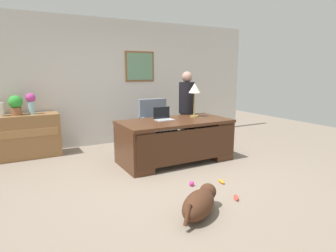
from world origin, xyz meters
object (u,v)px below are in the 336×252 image
object	(u,v)px
vase_empty	(0,110)
dog_toy_bone	(236,197)
armchair	(156,127)
vase_with_flowers	(31,102)
desk	(176,139)
laptop	(163,117)
desk_lamp	(195,90)
dog_toy_plush	(221,181)
dog_toy_ball	(192,184)
credenza	(14,137)
dog_lying	(200,203)
person_standing	(187,110)
potted_plant	(16,104)

from	to	relation	value
vase_empty	dog_toy_bone	xyz separation A→B (m)	(2.60, -3.28, -0.91)
armchair	vase_with_flowers	bearing A→B (deg)	162.26
desk	vase_with_flowers	distance (m)	2.77
laptop	desk_lamp	world-z (taller)	desk_lamp
vase_with_flowers	dog_toy_plush	bearing A→B (deg)	-50.76
dog_toy_ball	desk_lamp	bearing A→B (deg)	55.28
vase_with_flowers	desk	bearing A→B (deg)	-35.56
dog_toy_plush	desk	bearing A→B (deg)	93.28
dog_toy_ball	dog_toy_plush	size ratio (longest dim) A/B	0.49
credenza	dog_lying	size ratio (longest dim) A/B	2.31
vase_empty	dog_toy_ball	size ratio (longest dim) A/B	3.27
person_standing	laptop	bearing A→B (deg)	-150.64
vase_with_flowers	dog_toy_bone	size ratio (longest dim) A/B	2.39
laptop	credenza	bearing A→B (deg)	149.20
laptop	vase_empty	distance (m)	2.90
person_standing	desk_lamp	bearing A→B (deg)	-103.82
armchair	laptop	world-z (taller)	armchair
laptop	vase_with_flowers	world-z (taller)	vase_with_flowers
vase_empty	person_standing	bearing A→B (deg)	-16.41
laptop	dog_lying	bearing A→B (deg)	-106.56
person_standing	vase_empty	xyz separation A→B (m)	(-3.30, 0.97, 0.11)
vase_empty	dog_toy_bone	distance (m)	4.28
desk_lamp	vase_with_flowers	world-z (taller)	desk_lamp
dog_toy_plush	vase_with_flowers	bearing A→B (deg)	129.24
vase_empty	dog_toy_ball	distance (m)	3.64
dog_lying	desk_lamp	size ratio (longest dim) A/B	1.07
desk_lamp	vase_with_flowers	bearing A→B (deg)	152.41
vase_empty	laptop	bearing A→B (deg)	-29.03
vase_empty	dog_toy_plush	distance (m)	4.02
desk	armchair	world-z (taller)	armchair
desk	dog_toy_ball	world-z (taller)	desk
vase_empty	desk_lamp	bearing A→B (deg)	-23.71
credenza	potted_plant	distance (m)	0.61
potted_plant	dog_toy_bone	distance (m)	4.15
dog_lying	dog_toy_ball	xyz separation A→B (m)	(0.39, 0.75, -0.12)
dog_lying	desk_lamp	world-z (taller)	desk_lamp
armchair	dog_toy_bone	world-z (taller)	armchair
dog_toy_bone	vase_empty	bearing A→B (deg)	128.34
credenza	dog_toy_plush	world-z (taller)	credenza
desk	dog_toy_bone	world-z (taller)	desk
laptop	vase_empty	bearing A→B (deg)	150.97
credenza	potted_plant	bearing A→B (deg)	0.97
person_standing	vase_empty	size ratio (longest dim) A/B	6.74
vase_empty	desk	bearing A→B (deg)	-30.11
dog_toy_bone	dog_toy_plush	size ratio (longest dim) A/B	1.10
vase_with_flowers	potted_plant	size ratio (longest dim) A/B	1.08
dog_lying	laptop	bearing A→B (deg)	73.44
desk	potted_plant	world-z (taller)	potted_plant
laptop	person_standing	bearing A→B (deg)	29.36
desk	armchair	distance (m)	0.86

